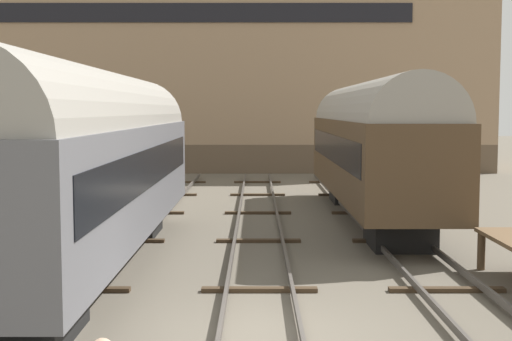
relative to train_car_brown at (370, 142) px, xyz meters
name	(u,v)px	position (x,y,z in m)	size (l,w,h in m)	color
ground_plane	(258,334)	(-4.20, -13.54, -2.90)	(200.00, 200.00, 0.00)	#60594C
track_left	(27,326)	(-8.40, -13.54, -2.76)	(2.60, 60.00, 0.26)	#4C4742
track_middle	(258,326)	(-4.20, -13.54, -2.76)	(2.60, 60.00, 0.26)	#4C4742
track_right	(488,326)	(0.00, -13.54, -2.76)	(2.60, 60.00, 0.26)	#4C4742
train_car_brown	(370,142)	(0.00, 0.00, 0.00)	(3.00, 16.05, 5.12)	black
train_car_grey	(88,158)	(-8.40, -8.50, -0.02)	(3.07, 16.60, 5.11)	black
warehouse_building	(206,37)	(-7.63, 25.06, 6.36)	(37.74, 11.52, 18.53)	brown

